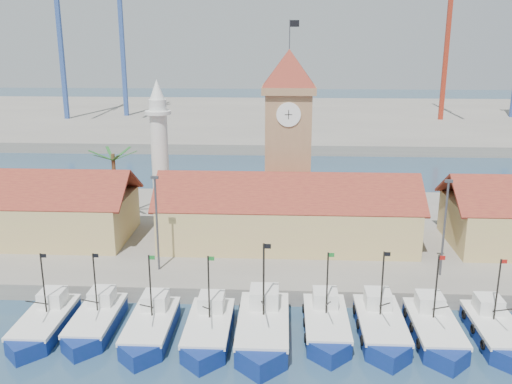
# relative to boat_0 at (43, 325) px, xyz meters

# --- Properties ---
(ground) EXTENTS (400.00, 400.00, 0.00)m
(ground) POSITION_rel_boat_0_xyz_m (19.22, -2.49, -0.70)
(ground) COLOR #1C344C
(ground) RESTS_ON ground
(quay) EXTENTS (140.00, 32.00, 1.50)m
(quay) POSITION_rel_boat_0_xyz_m (19.22, 21.51, 0.05)
(quay) COLOR gray
(quay) RESTS_ON ground
(terminal) EXTENTS (240.00, 80.00, 2.00)m
(terminal) POSITION_rel_boat_0_xyz_m (19.22, 107.51, 0.30)
(terminal) COLOR gray
(terminal) RESTS_ON ground
(boat_0) EXTENTS (3.29, 9.01, 6.81)m
(boat_0) POSITION_rel_boat_0_xyz_m (0.00, 0.00, 0.00)
(boat_0) COLOR navy
(boat_0) RESTS_ON ground
(boat_1) EXTENTS (3.23, 8.84, 6.69)m
(boat_1) POSITION_rel_boat_0_xyz_m (3.95, 0.53, -0.01)
(boat_1) COLOR navy
(boat_1) RESTS_ON ground
(boat_2) EXTENTS (3.35, 9.17, 6.94)m
(boat_2) POSITION_rel_boat_0_xyz_m (8.56, -0.24, 0.01)
(boat_2) COLOR navy
(boat_2) RESTS_ON ground
(boat_3) EXTENTS (3.38, 9.27, 7.02)m
(boat_3) POSITION_rel_boat_0_xyz_m (13.13, -0.38, 0.02)
(boat_3) COLOR navy
(boat_3) RESTS_ON ground
(boat_4) EXTENTS (3.90, 10.67, 8.07)m
(boat_4) POSITION_rel_boat_0_xyz_m (17.35, -0.25, 0.13)
(boat_4) COLOR navy
(boat_4) RESTS_ON ground
(boat_5) EXTENTS (3.38, 9.25, 7.00)m
(boat_5) POSITION_rel_boat_0_xyz_m (22.29, 0.81, 0.02)
(boat_5) COLOR navy
(boat_5) RESTS_ON ground
(boat_6) EXTENTS (3.48, 9.53, 7.21)m
(boat_6) POSITION_rel_boat_0_xyz_m (26.53, 0.69, 0.04)
(boat_6) COLOR navy
(boat_6) RESTS_ON ground
(boat_7) EXTENTS (3.42, 9.38, 7.10)m
(boat_7) POSITION_rel_boat_0_xyz_m (30.61, 0.43, 0.03)
(boat_7) COLOR navy
(boat_7) RESTS_ON ground
(boat_8) EXTENTS (3.31, 9.06, 6.86)m
(boat_8) POSITION_rel_boat_0_xyz_m (35.26, 0.49, 0.00)
(boat_8) COLOR navy
(boat_8) RESTS_ON ground
(hall_center) EXTENTS (27.04, 10.13, 7.61)m
(hall_center) POSITION_rel_boat_0_xyz_m (19.22, 17.51, 3.28)
(hall_center) COLOR tan
(hall_center) RESTS_ON quay
(clock_tower) EXTENTS (5.80, 5.80, 22.70)m
(clock_tower) POSITION_rel_boat_0_xyz_m (19.22, 23.50, 11.26)
(clock_tower) COLOR #9E7751
(clock_tower) RESTS_ON quay
(minaret) EXTENTS (3.00, 3.00, 16.30)m
(minaret) POSITION_rel_boat_0_xyz_m (4.22, 25.51, 9.02)
(minaret) COLOR silver
(minaret) RESTS_ON quay
(palm_tree) EXTENTS (5.60, 5.03, 8.39)m
(palm_tree) POSITION_rel_boat_0_xyz_m (-0.78, 23.51, 5.54)
(palm_tree) COLOR brown
(palm_tree) RESTS_ON quay
(lamp_posts) EXTENTS (80.70, 0.25, 9.03)m
(lamp_posts) POSITION_rel_boat_0_xyz_m (19.72, 9.51, 5.77)
(lamp_posts) COLOR #3F3F44
(lamp_posts) RESTS_ON quay
(crane_blue_far) EXTENTS (1.00, 32.70, 46.98)m
(crane_blue_far) POSITION_rel_boat_0_xyz_m (-35.20, 98.22, 27.34)
(crane_blue_far) COLOR #315098
(crane_blue_far) RESTS_ON terminal
(crane_blue_near) EXTENTS (1.00, 33.02, 40.93)m
(crane_blue_near) POSITION_rel_boat_0_xyz_m (-21.86, 104.02, 24.05)
(crane_blue_near) COLOR #315098
(crane_blue_near) RESTS_ON terminal
(crane_red_right) EXTENTS (1.00, 30.97, 45.09)m
(crane_red_right) POSITION_rel_boat_0_xyz_m (57.23, 101.41, 26.16)
(crane_red_right) COLOR #A32C19
(crane_red_right) RESTS_ON terminal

